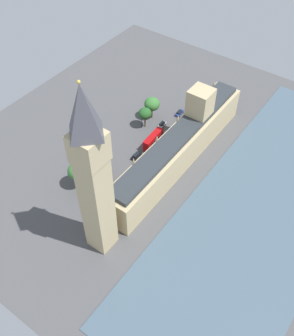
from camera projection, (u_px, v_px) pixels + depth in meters
name	position (u px, v px, depth m)	size (l,w,h in m)	color
ground_plane	(173.00, 159.00, 143.78)	(146.84, 146.84, 0.00)	#4C4C4F
river_thames	(264.00, 205.00, 129.22)	(44.07, 132.15, 0.25)	#475B6B
parliament_building	(181.00, 144.00, 138.49)	(10.51, 72.45, 23.79)	tan
clock_tower	(93.00, 176.00, 97.60)	(7.80, 7.80, 58.58)	tan
car_blue_leading	(180.00, 113.00, 160.51)	(2.07, 4.55, 1.74)	navy
car_silver_near_tower	(162.00, 125.00, 155.47)	(2.09, 4.75, 1.74)	#B7B7BC
double_decker_bus_opposite_hall	(153.00, 139.00, 147.06)	(3.06, 10.61, 4.75)	#B20C0F
car_black_corner	(136.00, 156.00, 143.71)	(1.84, 4.80, 1.74)	black
double_decker_bus_under_trees	(99.00, 182.00, 132.80)	(2.79, 10.54, 4.75)	red
pedestrian_midblock	(165.00, 147.00, 147.08)	(0.68, 0.60, 1.67)	#336B60
pedestrian_kerbside	(199.00, 115.00, 159.82)	(0.61, 0.51, 1.66)	black
plane_tree_trailing	(145.00, 113.00, 151.34)	(5.13, 5.13, 8.79)	brown
plane_tree_by_river_gate	(78.00, 171.00, 129.65)	(6.69, 6.69, 10.24)	brown
plane_tree_far_end	(82.00, 163.00, 132.74)	(4.46, 4.46, 9.04)	brown
plane_tree_slot_10	(152.00, 104.00, 154.89)	(6.21, 6.21, 9.50)	brown
street_lamp_slot_11	(142.00, 120.00, 152.55)	(0.56, 0.56, 5.59)	black
street_lamp_slot_12	(104.00, 152.00, 140.41)	(0.56, 0.56, 5.67)	black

